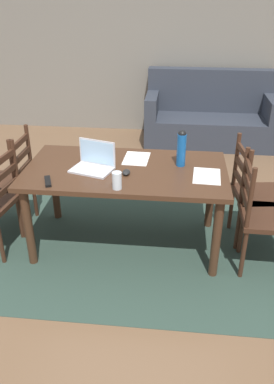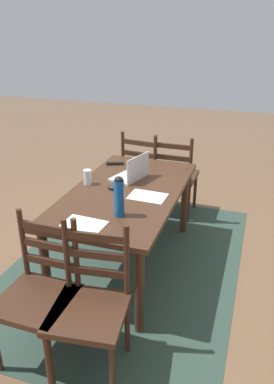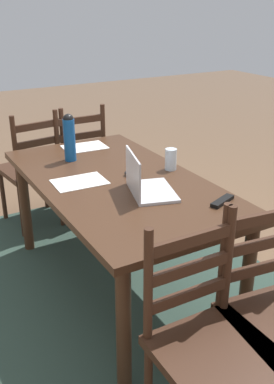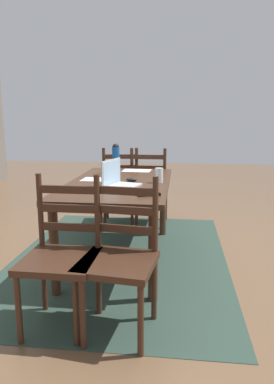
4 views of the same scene
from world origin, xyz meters
name	(u,v)px [view 1 (image 1 of 4)]	position (x,y,z in m)	size (l,w,h in m)	color
ground_plane	(127,242)	(0.00, 0.00, 0.00)	(14.00, 14.00, 0.00)	brown
area_rug	(127,242)	(0.00, 0.00, 0.00)	(2.74, 1.96, 0.01)	#2D4238
wall_back	(154,39)	(0.00, 3.15, 1.35)	(8.00, 0.12, 2.70)	slate
dining_table	(126,178)	(0.00, 0.00, 0.64)	(1.64, 0.88, 0.73)	#422819
chair_right_far	(257,195)	(1.11, 0.17, 0.46)	(0.49, 0.49, 0.95)	#3D2316
chair_left_far	(8,182)	(-1.11, 0.18, 0.46)	(0.45, 0.45, 0.95)	#3D2316
chair_right_near	(264,216)	(1.11, -0.18, 0.46)	(0.45, 0.45, 0.95)	#3D2316
couch	(209,118)	(0.85, 2.67, 0.36)	(1.80, 0.80, 1.00)	#2D333D
laptop	(94,162)	(-0.25, -0.03, 0.79)	(0.37, 0.30, 0.23)	silver
water_bottle	(181,148)	(0.44, 0.11, 0.89)	(0.07, 0.07, 0.30)	#145199
drinking_glass	(117,181)	(-0.02, -0.36, 0.80)	(0.07, 0.07, 0.13)	silver
computer_mouse	(126,172)	(0.02, -0.11, 0.75)	(0.06, 0.10, 0.03)	black
tv_remote	(48,181)	(-0.55, -0.32, 0.74)	(0.04, 0.17, 0.02)	black
paper_stack_left	(207,176)	(0.65, -0.08, 0.74)	(0.21, 0.30, 0.00)	white
paper_stack_right	(136,159)	(0.07, 0.21, 0.74)	(0.21, 0.30, 0.00)	white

